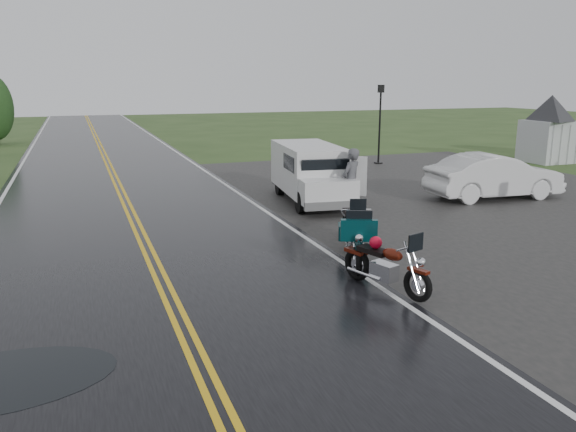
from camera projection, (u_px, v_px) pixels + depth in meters
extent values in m
plane|color=#2D471E|center=(176.00, 312.00, 9.52)|extent=(120.00, 120.00, 0.00)
cube|color=black|center=(124.00, 199.00, 18.61)|extent=(8.00, 100.00, 0.04)
cube|color=black|center=(495.00, 204.00, 17.85)|extent=(14.00, 24.00, 0.03)
imported|color=#47484C|center=(351.00, 182.00, 16.35)|extent=(0.84, 0.75, 1.92)
imported|color=silver|center=(494.00, 177.00, 18.56)|extent=(4.59, 1.93, 1.47)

